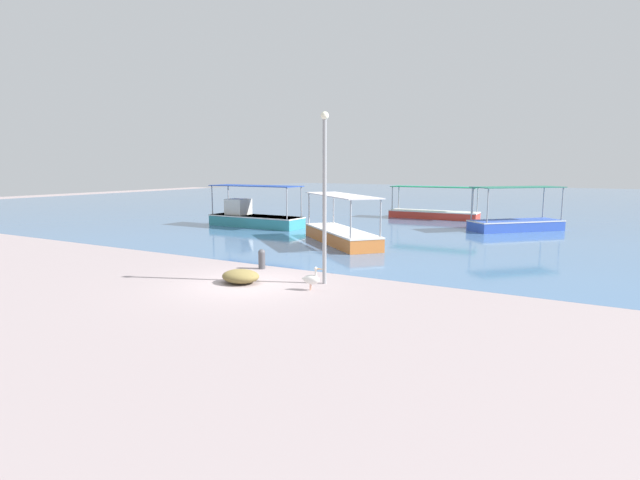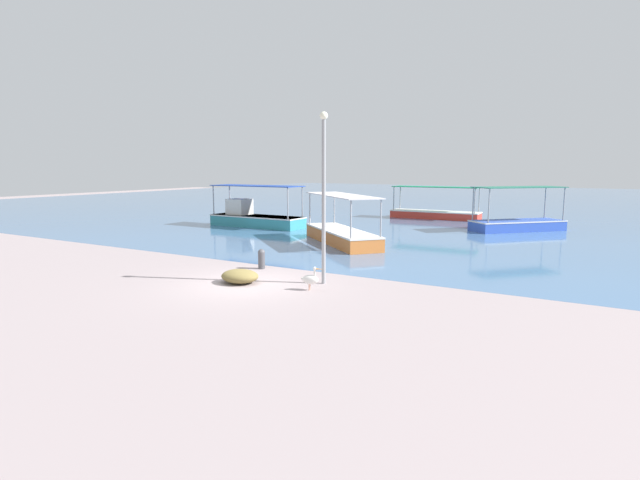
{
  "view_description": "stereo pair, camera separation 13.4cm",
  "coord_description": "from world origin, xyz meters",
  "px_view_note": "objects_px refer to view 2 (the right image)",
  "views": [
    {
      "loc": [
        10.68,
        -13.48,
        4.07
      ],
      "look_at": [
        -0.08,
        5.35,
        0.86
      ],
      "focal_mm": 28.0,
      "sensor_mm": 36.0,
      "label": 1
    },
    {
      "loc": [
        10.8,
        -13.41,
        4.07
      ],
      "look_at": [
        -0.08,
        5.35,
        0.86
      ],
      "focal_mm": 28.0,
      "sensor_mm": 36.0,
      "label": 2
    }
  ],
  "objects_px": {
    "pelican": "(310,279)",
    "fishing_boat_outer": "(517,222)",
    "fishing_boat_center": "(341,233)",
    "net_pile": "(240,276)",
    "fishing_boat_near_left": "(435,212)",
    "fishing_boat_far_right": "(254,217)",
    "mooring_bollard": "(262,258)",
    "lamp_post": "(324,189)"
  },
  "relations": [
    {
      "from": "fishing_boat_center",
      "to": "mooring_bollard",
      "type": "distance_m",
      "value": 7.53
    },
    {
      "from": "pelican",
      "to": "fishing_boat_near_left",
      "type": "bearing_deg",
      "value": 97.92
    },
    {
      "from": "fishing_boat_outer",
      "to": "fishing_boat_near_left",
      "type": "height_order",
      "value": "fishing_boat_outer"
    },
    {
      "from": "fishing_boat_center",
      "to": "lamp_post",
      "type": "bearing_deg",
      "value": -66.17
    },
    {
      "from": "fishing_boat_center",
      "to": "net_pile",
      "type": "relative_size",
      "value": 4.67
    },
    {
      "from": "fishing_boat_outer",
      "to": "fishing_boat_far_right",
      "type": "distance_m",
      "value": 17.22
    },
    {
      "from": "lamp_post",
      "to": "fishing_boat_outer",
      "type": "bearing_deg",
      "value": 79.49
    },
    {
      "from": "fishing_boat_outer",
      "to": "mooring_bollard",
      "type": "height_order",
      "value": "fishing_boat_outer"
    },
    {
      "from": "fishing_boat_far_right",
      "to": "net_pile",
      "type": "height_order",
      "value": "fishing_boat_far_right"
    },
    {
      "from": "fishing_boat_outer",
      "to": "net_pile",
      "type": "relative_size",
      "value": 4.13
    },
    {
      "from": "pelican",
      "to": "fishing_boat_center",
      "type": "bearing_deg",
      "value": 111.96
    },
    {
      "from": "fishing_boat_far_right",
      "to": "fishing_boat_near_left",
      "type": "relative_size",
      "value": 0.98
    },
    {
      "from": "mooring_bollard",
      "to": "pelican",
      "type": "bearing_deg",
      "value": -29.88
    },
    {
      "from": "mooring_bollard",
      "to": "net_pile",
      "type": "xyz_separation_m",
      "value": [
        0.82,
        -2.37,
        -0.19
      ]
    },
    {
      "from": "fishing_boat_near_left",
      "to": "net_pile",
      "type": "xyz_separation_m",
      "value": [
        0.72,
        -24.91,
        -0.25
      ]
    },
    {
      "from": "fishing_boat_outer",
      "to": "pelican",
      "type": "relative_size",
      "value": 7.06
    },
    {
      "from": "fishing_boat_outer",
      "to": "pelican",
      "type": "xyz_separation_m",
      "value": [
        -3.4,
        -19.89,
        -0.15
      ]
    },
    {
      "from": "pelican",
      "to": "net_pile",
      "type": "relative_size",
      "value": 0.58
    },
    {
      "from": "fishing_boat_near_left",
      "to": "lamp_post",
      "type": "bearing_deg",
      "value": -81.96
    },
    {
      "from": "fishing_boat_center",
      "to": "net_pile",
      "type": "distance_m",
      "value": 9.96
    },
    {
      "from": "fishing_boat_outer",
      "to": "fishing_boat_far_right",
      "type": "relative_size",
      "value": 0.83
    },
    {
      "from": "fishing_boat_outer",
      "to": "pelican",
      "type": "bearing_deg",
      "value": -99.69
    },
    {
      "from": "fishing_boat_far_right",
      "to": "pelican",
      "type": "xyz_separation_m",
      "value": [
        12.48,
        -13.22,
        -0.29
      ]
    },
    {
      "from": "mooring_bollard",
      "to": "lamp_post",
      "type": "bearing_deg",
      "value": -15.8
    },
    {
      "from": "fishing_boat_outer",
      "to": "lamp_post",
      "type": "distance_m",
      "value": 19.36
    },
    {
      "from": "fishing_boat_far_right",
      "to": "net_pile",
      "type": "bearing_deg",
      "value": -54.2
    },
    {
      "from": "net_pile",
      "to": "mooring_bollard",
      "type": "bearing_deg",
      "value": 109.12
    },
    {
      "from": "net_pile",
      "to": "fishing_boat_outer",
      "type": "bearing_deg",
      "value": 73.25
    },
    {
      "from": "fishing_boat_far_right",
      "to": "mooring_bollard",
      "type": "bearing_deg",
      "value": -51.33
    },
    {
      "from": "fishing_boat_center",
      "to": "fishing_boat_outer",
      "type": "bearing_deg",
      "value": 55.01
    },
    {
      "from": "fishing_boat_center",
      "to": "fishing_boat_near_left",
      "type": "relative_size",
      "value": 0.93
    },
    {
      "from": "fishing_boat_center",
      "to": "pelican",
      "type": "xyz_separation_m",
      "value": [
        3.85,
        -9.54,
        -0.16
      ]
    },
    {
      "from": "pelican",
      "to": "mooring_bollard",
      "type": "xyz_separation_m",
      "value": [
        -3.52,
        2.02,
        0.05
      ]
    },
    {
      "from": "pelican",
      "to": "fishing_boat_outer",
      "type": "bearing_deg",
      "value": 80.31
    },
    {
      "from": "pelican",
      "to": "mooring_bollard",
      "type": "distance_m",
      "value": 4.06
    },
    {
      "from": "fishing_boat_center",
      "to": "fishing_boat_near_left",
      "type": "bearing_deg",
      "value": 88.36
    },
    {
      "from": "fishing_boat_outer",
      "to": "lamp_post",
      "type": "xyz_separation_m",
      "value": [
        -3.49,
        -18.84,
        2.77
      ]
    },
    {
      "from": "fishing_boat_far_right",
      "to": "pelican",
      "type": "relative_size",
      "value": 8.5
    },
    {
      "from": "fishing_boat_near_left",
      "to": "net_pile",
      "type": "distance_m",
      "value": 24.92
    },
    {
      "from": "lamp_post",
      "to": "net_pile",
      "type": "bearing_deg",
      "value": -151.65
    },
    {
      "from": "fishing_boat_near_left",
      "to": "fishing_boat_far_right",
      "type": "bearing_deg",
      "value": -128.64
    },
    {
      "from": "fishing_boat_center",
      "to": "pelican",
      "type": "height_order",
      "value": "fishing_boat_center"
    }
  ]
}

